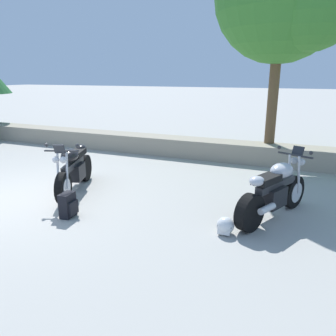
{
  "coord_description": "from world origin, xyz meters",
  "views": [
    {
      "loc": [
        5.3,
        -4.59,
        2.43
      ],
      "look_at": [
        2.86,
        1.2,
        0.65
      ],
      "focal_mm": 35.34,
      "sensor_mm": 36.0,
      "label": 1
    }
  ],
  "objects_px": {
    "rider_backpack": "(68,204)",
    "rider_helmet": "(225,226)",
    "motorcycle_silver_centre": "(275,192)",
    "motorcycle_black_near_left": "(74,169)"
  },
  "relations": [
    {
      "from": "motorcycle_silver_centre",
      "to": "rider_backpack",
      "type": "relative_size",
      "value": 4.14
    },
    {
      "from": "motorcycle_silver_centre",
      "to": "rider_backpack",
      "type": "bearing_deg",
      "value": -157.76
    },
    {
      "from": "motorcycle_black_near_left",
      "to": "motorcycle_silver_centre",
      "type": "bearing_deg",
      "value": 3.1
    },
    {
      "from": "motorcycle_silver_centre",
      "to": "motorcycle_black_near_left",
      "type": "bearing_deg",
      "value": -176.9
    },
    {
      "from": "motorcycle_silver_centre",
      "to": "rider_helmet",
      "type": "height_order",
      "value": "motorcycle_silver_centre"
    },
    {
      "from": "motorcycle_black_near_left",
      "to": "rider_helmet",
      "type": "relative_size",
      "value": 7.09
    },
    {
      "from": "motorcycle_black_near_left",
      "to": "motorcycle_silver_centre",
      "type": "xyz_separation_m",
      "value": [
        4.09,
        0.22,
        0.0
      ]
    },
    {
      "from": "motorcycle_black_near_left",
      "to": "rider_backpack",
      "type": "bearing_deg",
      "value": -56.81
    },
    {
      "from": "motorcycle_silver_centre",
      "to": "rider_helmet",
      "type": "bearing_deg",
      "value": -123.71
    },
    {
      "from": "rider_backpack",
      "to": "rider_helmet",
      "type": "height_order",
      "value": "rider_backpack"
    }
  ]
}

